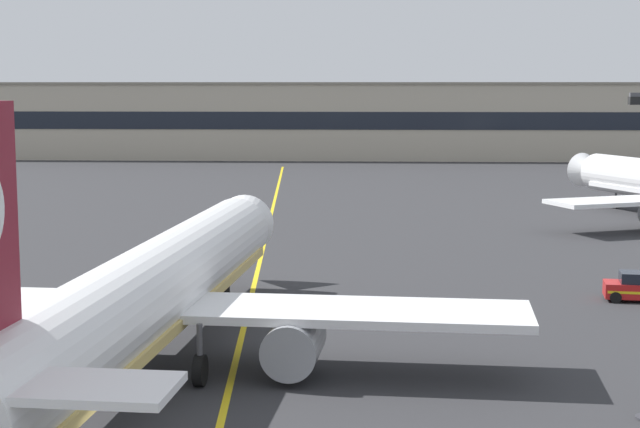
% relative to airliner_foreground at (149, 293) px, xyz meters
% --- Properties ---
extents(taxiway_centreline, '(12.37, 179.61, 0.01)m').
position_rel_airliner_foreground_xyz_m(taxiway_centreline, '(2.32, 17.71, -3.37)').
color(taxiway_centreline, yellow).
rests_on(taxiway_centreline, ground).
extents(airliner_foreground, '(32.26, 41.53, 11.65)m').
position_rel_airliner_foreground_xyz_m(airliner_foreground, '(0.00, 0.00, 0.00)').
color(airliner_foreground, white).
rests_on(airliner_foreground, ground).
extents(safety_cone_by_nose_gear, '(0.44, 0.44, 0.55)m').
position_rel_airliner_foreground_xyz_m(safety_cone_by_nose_gear, '(-0.04, 16.95, -3.11)').
color(safety_cone_by_nose_gear, orange).
rests_on(safety_cone_by_nose_gear, ground).
extents(terminal_building, '(145.66, 12.40, 12.52)m').
position_rel_airliner_foreground_xyz_m(terminal_building, '(7.74, 124.55, 2.90)').
color(terminal_building, '#B2A893').
rests_on(terminal_building, ground).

